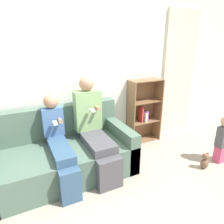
{
  "coord_description": "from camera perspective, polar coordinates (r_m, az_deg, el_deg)",
  "views": [
    {
      "loc": [
        -0.81,
        -1.84,
        1.73
      ],
      "look_at": [
        0.42,
        0.61,
        0.76
      ],
      "focal_mm": 32.0,
      "sensor_mm": 36.0,
      "label": 1
    }
  ],
  "objects": [
    {
      "name": "ground_plane",
      "position": [
        2.65,
        -2.35,
        -21.23
      ],
      "size": [
        14.0,
        14.0,
        0.0
      ],
      "primitive_type": "plane",
      "color": "#9E9384"
    },
    {
      "name": "back_wall",
      "position": [
        3.04,
        -11.05,
        10.51
      ],
      "size": [
        10.0,
        0.06,
        2.55
      ],
      "color": "silver",
      "rests_on": "ground_plane"
    },
    {
      "name": "curtain_panel",
      "position": [
        4.07,
        18.43,
        10.09
      ],
      "size": [
        0.72,
        0.04,
        2.27
      ],
      "color": "beige",
      "rests_on": "ground_plane"
    },
    {
      "name": "couch",
      "position": [
        2.85,
        -13.96,
        -11.79
      ],
      "size": [
        1.85,
        0.92,
        0.87
      ],
      "color": "#4C6656",
      "rests_on": "ground_plane"
    },
    {
      "name": "adult_seated",
      "position": [
        2.72,
        -5.17,
        -4.09
      ],
      "size": [
        0.38,
        0.88,
        1.29
      ],
      "color": "#47474C",
      "rests_on": "ground_plane"
    },
    {
      "name": "child_seated",
      "position": [
        2.6,
        -14.91,
        -8.28
      ],
      "size": [
        0.27,
        0.89,
        1.09
      ],
      "color": "#335170",
      "rests_on": "ground_plane"
    },
    {
      "name": "toddler_standing",
      "position": [
        3.39,
        29.28,
        -6.42
      ],
      "size": [
        0.21,
        0.17,
        0.73
      ],
      "color": "#DB4C75",
      "rests_on": "ground_plane"
    },
    {
      "name": "bookshelf",
      "position": [
        3.61,
        8.74,
        -0.06
      ],
      "size": [
        0.59,
        0.27,
        1.13
      ],
      "color": "brown",
      "rests_on": "ground_plane"
    },
    {
      "name": "teddy_bear",
      "position": [
        3.22,
        24.98,
        -12.6
      ],
      "size": [
        0.12,
        0.1,
        0.25
      ],
      "color": "brown",
      "rests_on": "ground_plane"
    }
  ]
}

